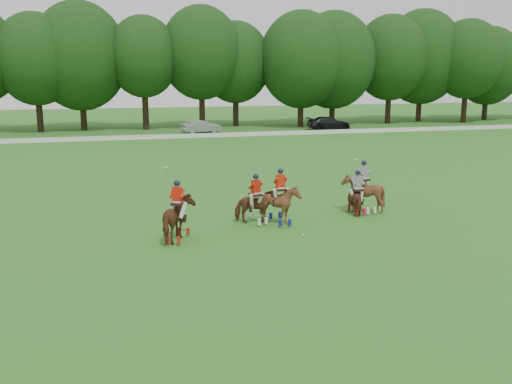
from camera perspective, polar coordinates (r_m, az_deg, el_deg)
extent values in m
plane|color=#25651D|center=(21.11, -0.53, -6.20)|extent=(180.00, 180.00, 0.00)
cylinder|color=black|center=(68.35, -20.84, 7.59)|extent=(0.70, 0.70, 4.64)
ellipsoid|color=black|center=(68.24, -21.20, 12.30)|extent=(8.80, 8.80, 10.13)
cylinder|color=black|center=(69.10, -16.89, 7.76)|extent=(0.70, 0.70, 4.31)
ellipsoid|color=black|center=(68.98, -17.21, 12.86)|extent=(10.67, 10.67, 12.27)
cylinder|color=black|center=(67.72, -11.00, 8.37)|extent=(0.70, 0.70, 5.24)
ellipsoid|color=black|center=(67.62, -11.20, 13.14)|extent=(8.06, 8.06, 9.26)
cylinder|color=black|center=(68.77, -5.42, 8.56)|extent=(0.70, 0.70, 5.19)
ellipsoid|color=black|center=(68.69, -5.52, 13.69)|extent=(9.50, 9.50, 10.92)
cylinder|color=black|center=(71.02, -2.04, 8.43)|extent=(0.70, 0.70, 4.48)
ellipsoid|color=black|center=(70.90, -2.07, 12.84)|extent=(8.60, 8.60, 9.89)
cylinder|color=black|center=(70.45, 4.48, 8.26)|extent=(0.70, 0.70, 4.21)
ellipsoid|color=black|center=(70.33, 4.56, 13.06)|extent=(10.11, 10.11, 11.63)
cylinder|color=black|center=(73.41, 7.63, 8.28)|extent=(0.70, 0.70, 4.07)
ellipsoid|color=black|center=(73.28, 7.76, 12.93)|extent=(10.46, 10.46, 12.03)
cylinder|color=black|center=(76.97, 13.08, 8.52)|extent=(0.70, 0.70, 4.79)
ellipsoid|color=black|center=(76.88, 13.29, 12.94)|extent=(9.47, 9.47, 10.89)
cylinder|color=black|center=(81.00, 15.98, 8.40)|extent=(0.70, 0.70, 4.44)
ellipsoid|color=black|center=(80.91, 16.24, 12.84)|extent=(10.84, 10.84, 12.47)
cylinder|color=black|center=(80.96, 20.11, 8.28)|extent=(0.70, 0.70, 4.86)
ellipsoid|color=black|center=(80.87, 20.41, 12.36)|extent=(8.94, 8.94, 10.28)
cylinder|color=black|center=(86.59, 21.92, 8.02)|extent=(0.70, 0.70, 3.90)
ellipsoid|color=black|center=(86.47, 22.21, 11.60)|extent=(9.29, 9.29, 10.68)
cube|color=white|center=(57.98, -10.12, 5.46)|extent=(120.00, 0.10, 0.44)
imported|color=#A4A5A9|center=(63.08, -5.50, 6.54)|extent=(4.50, 2.42, 1.41)
imported|color=black|center=(67.23, 7.29, 6.86)|extent=(5.12, 2.16, 1.48)
imported|color=#4D2714|center=(22.67, -7.81, -2.72)|extent=(1.73, 2.28, 1.75)
cube|color=black|center=(22.52, -7.86, -1.13)|extent=(0.63, 0.69, 0.08)
cylinder|color=tan|center=(22.42, -8.66, 1.19)|extent=(0.35, 0.71, 1.08)
imported|color=#4D2714|center=(25.05, -0.02, -1.50)|extent=(1.81, 1.67, 1.51)
cube|color=black|center=(24.92, -0.02, -0.26)|extent=(0.59, 0.67, 0.08)
cylinder|color=tan|center=(25.10, 0.56, -0.36)|extent=(0.09, 0.21, 1.29)
imported|color=#4D2714|center=(24.97, 2.43, -1.21)|extent=(1.49, 1.67, 1.79)
cube|color=black|center=(24.83, 2.45, 0.27)|extent=(0.46, 0.57, 0.08)
cylinder|color=tan|center=(24.95, 3.10, 0.13)|extent=(0.04, 0.21, 1.29)
imported|color=#4D2714|center=(27.18, 10.06, -0.77)|extent=(0.75, 1.61, 1.35)
cube|color=black|center=(27.08, 10.09, 0.25)|extent=(0.45, 0.56, 0.08)
cylinder|color=tan|center=(26.79, 9.58, 2.14)|extent=(0.04, 0.77, 1.08)
imported|color=#4D2714|center=(27.58, 10.63, -0.13)|extent=(1.81, 1.95, 1.81)
cube|color=black|center=(27.45, 10.68, 1.23)|extent=(0.56, 0.65, 0.08)
cylinder|color=tan|center=(27.28, 10.19, 1.01)|extent=(0.08, 0.21, 1.29)
sphere|color=white|center=(23.41, 4.72, -4.29)|extent=(0.09, 0.09, 0.09)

